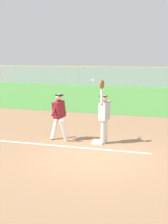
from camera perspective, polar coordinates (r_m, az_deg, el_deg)
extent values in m
plane|color=#936D4C|center=(10.22, 1.56, -7.88)|extent=(80.04, 80.04, 0.00)
cube|color=#478438|center=(26.50, 13.12, 2.53)|extent=(41.35, 18.23, 0.01)
cube|color=white|center=(11.90, 2.44, -5.20)|extent=(0.39, 0.39, 0.08)
cylinder|color=silver|center=(11.92, 3.66, -3.28)|extent=(0.17, 0.17, 0.85)
cylinder|color=silver|center=(11.74, 3.26, -3.47)|extent=(0.17, 0.17, 0.85)
cube|color=#B7B7B7|center=(11.69, 3.50, 0.09)|extent=(0.32, 0.47, 0.60)
sphere|color=#DBAD84|center=(11.63, 3.52, 2.30)|extent=(0.26, 0.26, 0.23)
cube|color=black|center=(11.63, 3.38, 2.68)|extent=(0.25, 0.23, 0.05)
cylinder|color=#B7B7B7|center=(11.41, 3.06, 2.96)|extent=(0.10, 0.10, 0.62)
cylinder|color=#B7B7B7|center=(11.85, 3.96, 1.67)|extent=(0.18, 0.63, 0.09)
ellipsoid|color=brown|center=(11.38, 3.08, 4.76)|extent=(0.18, 0.30, 0.32)
cylinder|color=white|center=(12.03, -3.49, -3.16)|extent=(0.25, 0.46, 0.85)
cylinder|color=white|center=(12.50, -5.07, -2.71)|extent=(0.25, 0.46, 0.85)
cube|color=maroon|center=(12.13, -4.34, 0.41)|extent=(0.38, 0.57, 0.66)
sphere|color=#DBAD84|center=(12.07, -4.36, 2.55)|extent=(0.28, 0.28, 0.23)
cube|color=black|center=(12.04, -4.25, 2.89)|extent=(0.26, 0.25, 0.05)
cylinder|color=maroon|center=(12.29, -3.70, 0.93)|extent=(0.19, 0.41, 0.58)
cylinder|color=maroon|center=(11.95, -5.00, 0.67)|extent=(0.19, 0.41, 0.58)
sphere|color=white|center=(12.08, 1.53, 5.45)|extent=(0.07, 0.07, 0.07)
cylinder|color=gray|center=(42.56, -14.15, 6.31)|extent=(0.08, 0.08, 2.00)
cylinder|color=gray|center=(37.78, -0.94, 6.24)|extent=(0.08, 0.08, 2.00)
cube|color=#1E6B33|center=(41.58, 1.11, 5.93)|extent=(4.43, 1.97, 0.55)
cube|color=#2D333D|center=(41.56, 1.11, 6.59)|extent=(2.23, 1.78, 0.40)
cylinder|color=black|center=(42.04, 3.41, 5.58)|extent=(0.60, 0.23, 0.60)
cylinder|color=black|center=(40.24, 2.60, 5.42)|extent=(0.60, 0.23, 0.60)
cylinder|color=black|center=(42.99, -0.29, 5.68)|extent=(0.60, 0.23, 0.60)
cylinder|color=black|center=(41.23, -1.25, 5.52)|extent=(0.60, 0.23, 0.60)
cube|color=#23389E|center=(39.92, 10.51, 5.64)|extent=(4.47, 2.08, 0.55)
cube|color=#2D333D|center=(39.90, 10.53, 6.32)|extent=(2.27, 1.84, 0.40)
cylinder|color=black|center=(40.61, 12.79, 5.23)|extent=(0.61, 0.24, 0.60)
cylinder|color=black|center=(38.74, 12.32, 5.06)|extent=(0.61, 0.24, 0.60)
cylinder|color=black|center=(41.18, 8.79, 5.41)|extent=(0.61, 0.24, 0.60)
cylinder|color=black|center=(39.34, 8.14, 5.25)|extent=(0.61, 0.24, 0.60)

